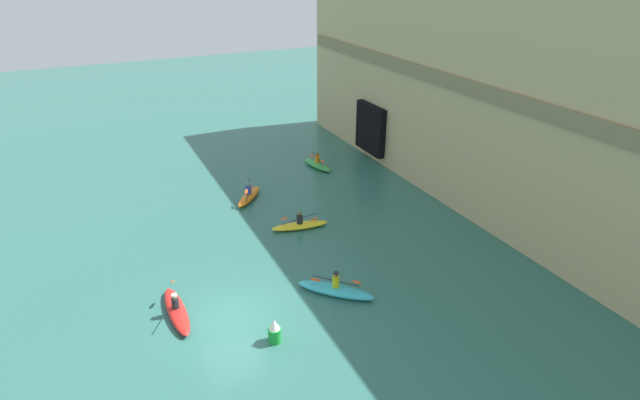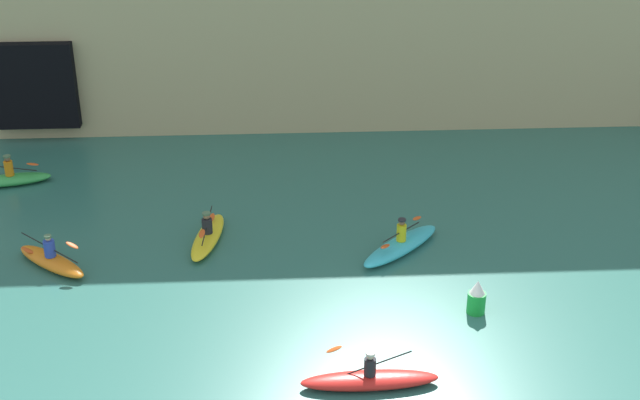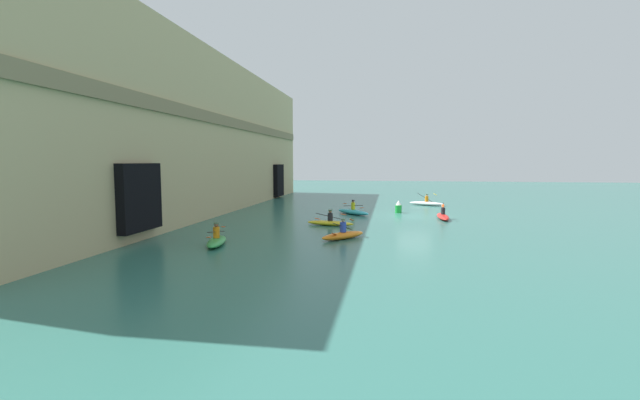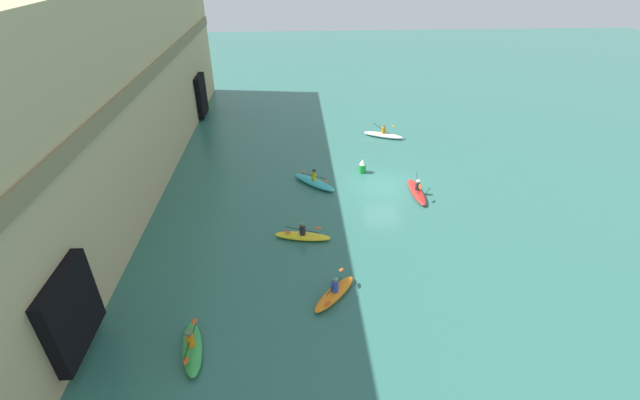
{
  "view_description": "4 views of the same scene",
  "coord_description": "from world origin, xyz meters",
  "px_view_note": "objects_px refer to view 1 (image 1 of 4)",
  "views": [
    {
      "loc": [
        16.58,
        -3.86,
        13.75
      ],
      "look_at": [
        -4.03,
        6.18,
        2.4
      ],
      "focal_mm": 28.0,
      "sensor_mm": 36.0,
      "label": 1
    },
    {
      "loc": [
        -3.39,
        -19.75,
        14.15
      ],
      "look_at": [
        -2.06,
        5.57,
        1.5
      ],
      "focal_mm": 50.0,
      "sensor_mm": 36.0,
      "label": 2
    },
    {
      "loc": [
        -33.23,
        1.88,
        4.21
      ],
      "look_at": [
        -2.38,
        6.97,
        1.37
      ],
      "focal_mm": 24.0,
      "sensor_mm": 36.0,
      "label": 3
    },
    {
      "loc": [
        -25.25,
        5.99,
        14.35
      ],
      "look_at": [
        -2.76,
        4.58,
        0.73
      ],
      "focal_mm": 24.0,
      "sensor_mm": 36.0,
      "label": 4
    }
  ],
  "objects_px": {
    "kayak_yellow": "(300,225)",
    "marker_buoy": "(275,332)",
    "kayak_red": "(177,310)",
    "kayak_orange": "(249,196)",
    "kayak_green": "(317,164)",
    "kayak_cyan": "(336,290)"
  },
  "relations": [
    {
      "from": "kayak_green",
      "to": "kayak_cyan",
      "type": "bearing_deg",
      "value": -34.47
    },
    {
      "from": "marker_buoy",
      "to": "kayak_red",
      "type": "bearing_deg",
      "value": -136.82
    },
    {
      "from": "kayak_orange",
      "to": "kayak_green",
      "type": "distance_m",
      "value": 6.68
    },
    {
      "from": "kayak_green",
      "to": "kayak_orange",
      "type": "bearing_deg",
      "value": -77.33
    },
    {
      "from": "kayak_green",
      "to": "kayak_yellow",
      "type": "bearing_deg",
      "value": -44.04
    },
    {
      "from": "kayak_red",
      "to": "marker_buoy",
      "type": "bearing_deg",
      "value": -138.04
    },
    {
      "from": "kayak_orange",
      "to": "marker_buoy",
      "type": "distance_m",
      "value": 12.96
    },
    {
      "from": "kayak_red",
      "to": "kayak_orange",
      "type": "height_order",
      "value": "kayak_red"
    },
    {
      "from": "kayak_cyan",
      "to": "kayak_yellow",
      "type": "relative_size",
      "value": 0.96
    },
    {
      "from": "kayak_red",
      "to": "kayak_cyan",
      "type": "distance_m",
      "value": 6.93
    },
    {
      "from": "kayak_orange",
      "to": "kayak_green",
      "type": "relative_size",
      "value": 0.91
    },
    {
      "from": "kayak_cyan",
      "to": "kayak_red",
      "type": "bearing_deg",
      "value": -148.72
    },
    {
      "from": "kayak_cyan",
      "to": "kayak_green",
      "type": "distance_m",
      "value": 14.82
    },
    {
      "from": "kayak_yellow",
      "to": "kayak_cyan",
      "type": "bearing_deg",
      "value": -88.28
    },
    {
      "from": "kayak_red",
      "to": "kayak_orange",
      "type": "xyz_separation_m",
      "value": [
        -9.22,
        6.32,
        0.03
      ]
    },
    {
      "from": "kayak_cyan",
      "to": "kayak_yellow",
      "type": "height_order",
      "value": "kayak_cyan"
    },
    {
      "from": "kayak_cyan",
      "to": "marker_buoy",
      "type": "relative_size",
      "value": 3.01
    },
    {
      "from": "kayak_yellow",
      "to": "kayak_red",
      "type": "bearing_deg",
      "value": -139.09
    },
    {
      "from": "kayak_green",
      "to": "kayak_yellow",
      "type": "xyz_separation_m",
      "value": [
        7.51,
        -4.7,
        -0.03
      ]
    },
    {
      "from": "kayak_yellow",
      "to": "marker_buoy",
      "type": "height_order",
      "value": "kayak_yellow"
    },
    {
      "from": "kayak_orange",
      "to": "kayak_yellow",
      "type": "xyz_separation_m",
      "value": [
        4.72,
        1.37,
        -0.03
      ]
    },
    {
      "from": "kayak_red",
      "to": "kayak_green",
      "type": "xyz_separation_m",
      "value": [
        -12.0,
        12.39,
        0.03
      ]
    }
  ]
}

